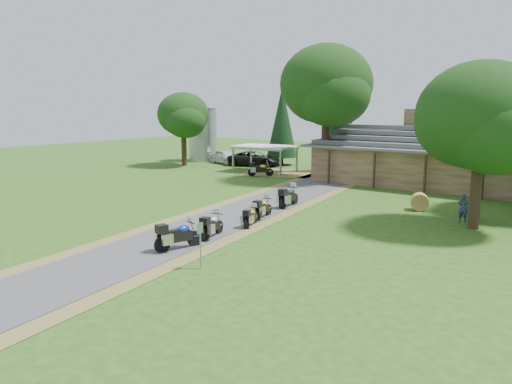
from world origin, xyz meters
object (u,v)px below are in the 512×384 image
Objects in this scene: car_dark_suv at (255,155)px; hay_bale at (420,202)px; carport at (265,159)px; motorcycle_row_a at (179,234)px; motorcycle_row_e at (289,196)px; car_white_sedan at (226,155)px; motorcycle_row_d at (263,207)px; lodge at (444,156)px; motorcycle_carport_a at (261,169)px; silo at (203,132)px; motorcycle_row_b at (212,224)px; motorcycle_row_c at (251,216)px.

car_dark_suv is 5.75× the size of hay_bale.
carport is 2.79× the size of motorcycle_row_a.
car_white_sedan is at bearing 43.83° from motorcycle_row_e.
motorcycle_row_d is (-0.65, 7.51, -0.07)m from motorcycle_row_a.
motorcycle_row_e is (14.91, -16.39, -0.45)m from car_dark_suv.
lodge reaches higher than motorcycle_carport_a.
car_white_sedan is 10.76m from motorcycle_carport_a.
motorcycle_row_d is at bearing -41.29° from silo.
hay_bale is at bearing -137.67° from car_dark_suv.
hay_bale is at bearing -96.42° from car_white_sedan.
silo reaches higher than motorcycle_row_e.
car_dark_suv is at bearing 36.83° from motorcycle_row_e.
motorcycle_row_b is 1.16× the size of motorcycle_row_c.
motorcycle_row_d is at bearing -92.26° from motorcycle_carport_a.
lodge is 20.75m from motorcycle_row_c.
silo is at bearing 29.85° from motorcycle_row_c.
car_dark_suv is 29.66m from motorcycle_row_b.
motorcycle_row_b reaches higher than motorcycle_row_d.
lodge is 20.51m from car_dark_suv.
motorcycle_row_c is (-0.04, 5.54, -0.15)m from motorcycle_row_a.
motorcycle_row_a reaches higher than motorcycle_row_d.
motorcycle_row_a reaches higher than motorcycle_row_c.
motorcycle_row_c is at bearing -173.94° from motorcycle_row_e.
motorcycle_carport_a reaches higher than motorcycle_row_d.
carport is 3.03× the size of motorcycle_row_b.
motorcycle_carport_a is at bearing 37.73° from motorcycle_row_e.
carport is 0.96× the size of car_dark_suv.
lodge is 15.89m from motorcycle_carport_a.
car_dark_suv is 25.28m from motorcycle_row_d.
motorcycle_row_a is 16.28m from hay_bale.
hay_bale is at bearing -66.28° from motorcycle_row_e.
motorcycle_row_d is at bearing 21.08° from motorcycle_row_a.
carport is 2.77× the size of motorcycle_row_e.
motorcycle_row_b is (-0.17, 2.50, -0.06)m from motorcycle_row_a.
silo reaches higher than car_dark_suv.
hay_bale is at bearing -40.72° from motorcycle_row_b.
carport reaches higher than car_white_sedan.
motorcycle_row_d is (15.45, -20.00, -0.53)m from car_dark_suv.
car_white_sedan is 24.79m from motorcycle_row_e.
car_dark_suv reaches higher than car_white_sedan.
motorcycle_carport_a is at bearing -103.95° from car_white_sedan.
motorcycle_row_e is (-1.01, 8.63, 0.06)m from motorcycle_row_b.
carport is (-16.82, -1.31, -1.16)m from lodge.
motorcycle_row_a reaches higher than hay_bale.
car_dark_suv is 3.21× the size of motorcycle_row_d.
hay_bale is at bearing -5.44° from motorcycle_row_a.
lodge is 3.45× the size of car_dark_suv.
car_dark_suv is 31.88m from motorcycle_row_a.
carport is 20.73m from hay_bale.
carport is 3.51× the size of motorcycle_row_c.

